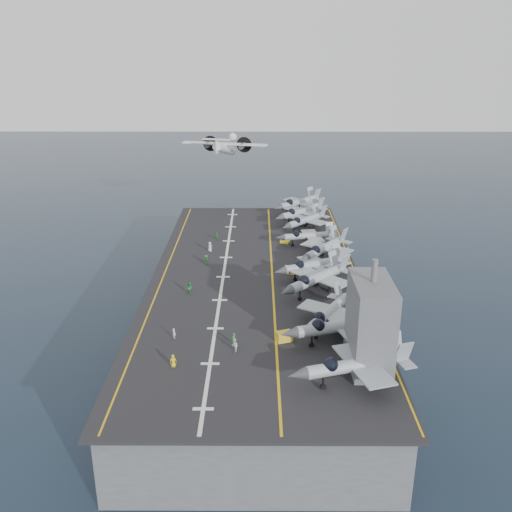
{
  "coord_description": "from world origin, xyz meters",
  "views": [
    {
      "loc": [
        0.44,
        -96.12,
        50.81
      ],
      "look_at": [
        0.0,
        4.0,
        13.0
      ],
      "focal_mm": 40.0,
      "sensor_mm": 36.0,
      "label": 1
    }
  ],
  "objects_px": {
    "fighter_jet_0": "(357,364)",
    "transport_plane": "(225,149)",
    "island_superstructure": "(371,314)",
    "tow_cart_a": "(284,336)"
  },
  "relations": [
    {
      "from": "island_superstructure",
      "to": "fighter_jet_0",
      "type": "relative_size",
      "value": 0.81
    },
    {
      "from": "fighter_jet_0",
      "to": "tow_cart_a",
      "type": "distance_m",
      "value": 13.95
    },
    {
      "from": "island_superstructure",
      "to": "fighter_jet_0",
      "type": "height_order",
      "value": "island_superstructure"
    },
    {
      "from": "fighter_jet_0",
      "to": "transport_plane",
      "type": "bearing_deg",
      "value": 103.87
    },
    {
      "from": "island_superstructure",
      "to": "tow_cart_a",
      "type": "relative_size",
      "value": 5.71
    },
    {
      "from": "island_superstructure",
      "to": "fighter_jet_0",
      "type": "xyz_separation_m",
      "value": [
        -2.25,
        -4.43,
        -4.71
      ]
    },
    {
      "from": "island_superstructure",
      "to": "tow_cart_a",
      "type": "distance_m",
      "value": 14.29
    },
    {
      "from": "tow_cart_a",
      "to": "transport_plane",
      "type": "distance_m",
      "value": 76.64
    },
    {
      "from": "fighter_jet_0",
      "to": "transport_plane",
      "type": "height_order",
      "value": "transport_plane"
    },
    {
      "from": "island_superstructure",
      "to": "transport_plane",
      "type": "bearing_deg",
      "value": 106.09
    }
  ]
}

